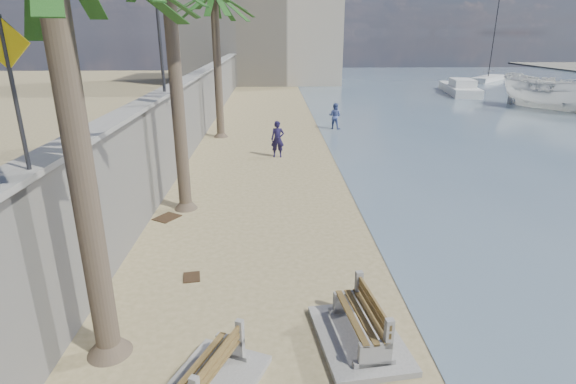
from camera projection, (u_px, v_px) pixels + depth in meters
name	position (u px, v px, depth m)	size (l,w,h in m)	color
seawall	(197.00, 107.00, 25.50)	(0.45, 70.00, 3.50)	gray
wall_cap	(195.00, 75.00, 24.89)	(0.80, 70.00, 0.12)	gray
end_building	(262.00, 22.00, 53.98)	(18.00, 12.00, 14.00)	#B7AA93
bench_near	(209.00, 372.00, 7.55)	(2.09, 2.44, 0.86)	gray
bench_far	(360.00, 323.00, 8.73)	(1.86, 2.49, 0.96)	gray
pedestrian_sign	(10.00, 74.00, 6.94)	(0.78, 0.07, 2.40)	#2D2D33
streetlight	(157.00, 7.00, 16.33)	(0.28, 0.28, 5.12)	#2D2D33
person_a	(278.00, 137.00, 21.73)	(0.73, 0.49, 2.02)	#181336
person_b	(335.00, 115.00, 28.20)	(0.87, 0.67, 1.80)	#495998
boat_cruiser	(555.00, 90.00, 35.02)	(3.25, 3.35, 3.82)	silver
yacht_near	(551.00, 95.00, 41.55)	(10.87, 3.04, 1.50)	silver
yacht_far	(459.00, 90.00, 45.13)	(8.83, 2.47, 1.50)	silver
sailboat_west	(488.00, 78.00, 56.66)	(6.24, 6.51, 9.59)	silver
debris_c	(167.00, 217.00, 14.77)	(0.77, 0.62, 0.03)	#382616
debris_d	(192.00, 277.00, 11.17)	(0.51, 0.40, 0.03)	#382616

